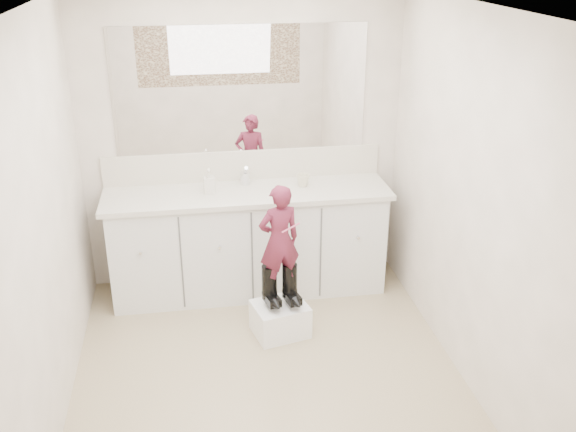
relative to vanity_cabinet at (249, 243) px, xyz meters
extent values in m
plane|color=#998464|center=(0.00, -1.23, -0.42)|extent=(3.00, 3.00, 0.00)
plane|color=white|center=(0.00, -1.23, 1.97)|extent=(3.00, 3.00, 0.00)
plane|color=#C0B4A4|center=(0.00, 0.27, 0.77)|extent=(2.60, 0.00, 2.60)
plane|color=#C0B4A4|center=(0.00, -2.73, 0.77)|extent=(2.60, 0.00, 2.60)
plane|color=#C0B4A4|center=(-1.30, -1.23, 0.78)|extent=(0.00, 3.00, 3.00)
plane|color=#C0B4A4|center=(1.30, -1.23, 0.78)|extent=(0.00, 3.00, 3.00)
cube|color=silver|center=(0.00, 0.00, 0.00)|extent=(2.20, 0.55, 0.85)
cube|color=beige|center=(0.00, -0.01, 0.45)|extent=(2.28, 0.58, 0.04)
cube|color=beige|center=(0.00, 0.26, 0.59)|extent=(2.28, 0.03, 0.25)
cube|color=white|center=(0.00, 0.26, 1.22)|extent=(2.00, 0.02, 1.00)
cube|color=#472819|center=(0.00, -2.71, 1.22)|extent=(2.00, 0.01, 1.20)
cylinder|color=silver|center=(0.00, 0.15, 0.52)|extent=(0.08, 0.08, 0.10)
imported|color=beige|center=(0.46, 0.03, 0.51)|extent=(0.13, 0.13, 0.10)
imported|color=silver|center=(-0.30, 0.01, 0.56)|extent=(0.09, 0.09, 0.19)
cube|color=white|center=(0.16, -0.71, -0.30)|extent=(0.45, 0.40, 0.25)
imported|color=#982E4A|center=(0.16, -0.69, 0.34)|extent=(0.35, 0.27, 0.84)
cylinder|color=#E25880|center=(0.23, -0.77, 0.47)|extent=(0.13, 0.04, 0.06)
camera|label=1|loc=(-0.44, -4.75, 2.32)|focal=40.00mm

